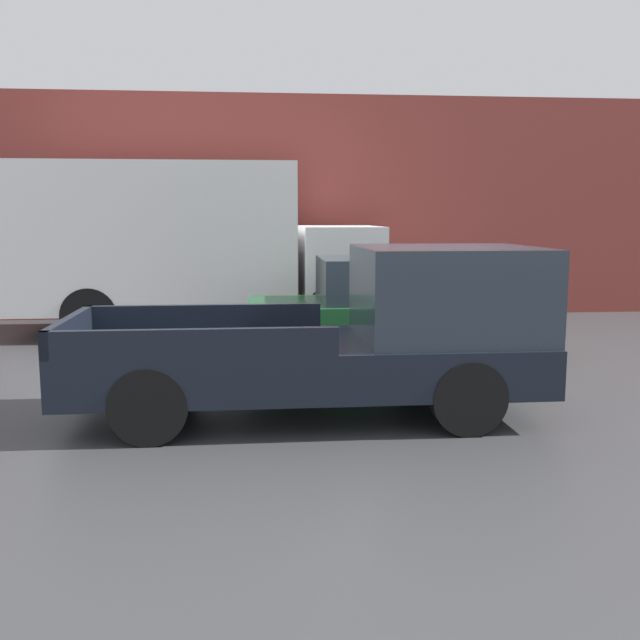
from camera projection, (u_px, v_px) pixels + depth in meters
name	position (u px, v px, depth m)	size (l,w,h in m)	color
ground_plane	(415.00, 402.00, 9.13)	(60.00, 60.00, 0.00)	#3D3D3F
building_wall	(339.00, 207.00, 16.63)	(28.00, 0.15, 5.10)	brown
pickup_truck	(356.00, 336.00, 8.46)	(5.50, 2.10, 2.01)	black
car	(391.00, 309.00, 11.73)	(4.60, 1.97, 1.69)	#1E592D
delivery_truck	(183.00, 243.00, 14.31)	(7.25, 2.53, 3.37)	white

